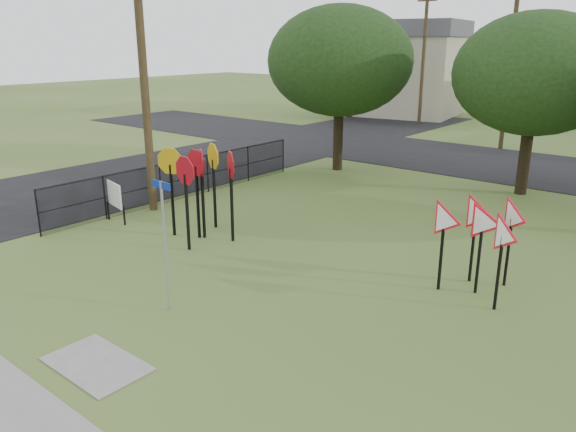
% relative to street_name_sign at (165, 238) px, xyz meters
% --- Properties ---
extents(ground, '(140.00, 140.00, 0.00)m').
position_rel_street_name_sign_xyz_m(ground, '(0.70, 0.13, -1.69)').
color(ground, '#405C22').
extents(street_left, '(8.00, 50.00, 0.02)m').
position_rel_street_name_sign_xyz_m(street_left, '(-11.30, 10.13, -1.68)').
color(street_left, black).
rests_on(street_left, ground).
extents(street_far, '(60.00, 8.00, 0.02)m').
position_rel_street_name_sign_xyz_m(street_far, '(0.70, 20.13, -1.68)').
color(street_far, black).
rests_on(street_far, ground).
extents(curb_pad, '(2.00, 1.20, 0.02)m').
position_rel_street_name_sign_xyz_m(curb_pad, '(0.70, -2.27, -1.68)').
color(curb_pad, gray).
rests_on(curb_pad, ground).
extents(street_name_sign, '(0.61, 0.06, 2.95)m').
position_rel_street_name_sign_xyz_m(street_name_sign, '(0.00, 0.00, 0.00)').
color(street_name_sign, '#A1A4A9').
rests_on(street_name_sign, ground).
extents(stop_sign_cluster, '(2.52, 2.09, 2.73)m').
position_rel_street_name_sign_xyz_m(stop_sign_cluster, '(-3.03, 3.73, 0.31)').
color(stop_sign_cluster, black).
rests_on(stop_sign_cluster, ground).
extents(yield_sign_cluster, '(2.32, 2.01, 2.25)m').
position_rel_street_name_sign_xyz_m(yield_sign_cluster, '(4.86, 5.30, -0.03)').
color(yield_sign_cluster, black).
rests_on(yield_sign_cluster, ground).
extents(info_board, '(1.06, 0.28, 1.34)m').
position_rel_street_name_sign_xyz_m(info_board, '(-6.36, 2.95, -0.79)').
color(info_board, black).
rests_on(info_board, ground).
extents(utility_pole_main, '(3.55, 0.33, 10.00)m').
position_rel_street_name_sign_xyz_m(utility_pole_main, '(-6.54, 4.63, 3.52)').
color(utility_pole_main, '#463620').
rests_on(utility_pole_main, ground).
extents(far_pole_a, '(1.40, 0.24, 9.00)m').
position_rel_street_name_sign_xyz_m(far_pole_a, '(-1.30, 24.13, 2.91)').
color(far_pole_a, '#463620').
rests_on(far_pole_a, ground).
extents(far_pole_c, '(1.40, 0.24, 9.00)m').
position_rel_street_name_sign_xyz_m(far_pole_c, '(-9.30, 30.13, 2.91)').
color(far_pole_c, '#463620').
rests_on(far_pole_c, ground).
extents(fence_run, '(0.05, 11.55, 1.50)m').
position_rel_street_name_sign_xyz_m(fence_run, '(-6.90, 6.38, -0.91)').
color(fence_run, black).
rests_on(fence_run, ground).
extents(house_left, '(10.58, 8.88, 7.20)m').
position_rel_street_name_sign_xyz_m(house_left, '(-13.30, 34.13, 1.96)').
color(house_left, '#B5B192').
rests_on(house_left, ground).
extents(tree_near_left, '(6.40, 6.40, 7.27)m').
position_rel_street_name_sign_xyz_m(tree_near_left, '(-5.30, 14.13, 3.16)').
color(tree_near_left, black).
rests_on(tree_near_left, ground).
extents(tree_near_mid, '(6.00, 6.00, 6.80)m').
position_rel_street_name_sign_xyz_m(tree_near_mid, '(2.70, 15.13, 2.85)').
color(tree_near_mid, black).
rests_on(tree_near_mid, ground).
extents(tree_far_left, '(6.80, 6.80, 7.73)m').
position_rel_street_name_sign_xyz_m(tree_far_left, '(-15.30, 30.13, 3.48)').
color(tree_far_left, black).
rests_on(tree_far_left, ground).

